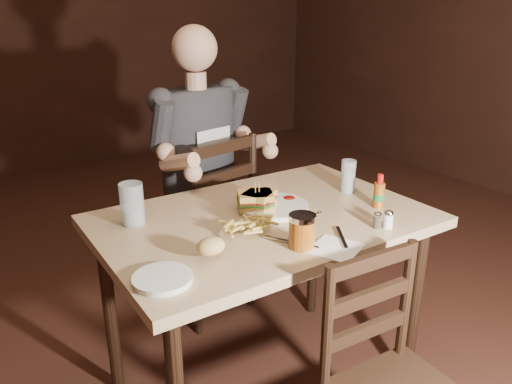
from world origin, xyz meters
TOP-DOWN VIEW (x-y plane):
  - room_shell at (0.00, 0.00)m, footprint 7.00×7.00m
  - main_table at (-0.01, -0.09)m, footprint 1.21×0.82m
  - chair_far at (0.07, 0.58)m, footprint 0.52×0.55m
  - diner at (0.08, 0.54)m, footprint 0.61×0.52m
  - dinner_plate at (0.06, -0.05)m, footprint 0.26×0.26m
  - sandwich_left at (-0.01, -0.03)m, footprint 0.16×0.15m
  - sandwich_right at (0.00, -0.03)m, footprint 0.15×0.14m
  - fries_pile at (-0.13, -0.18)m, footprint 0.24×0.17m
  - ketchup_dollop at (0.15, -0.03)m, footprint 0.05×0.05m
  - glass_left at (-0.43, 0.12)m, footprint 0.08×0.08m
  - glass_right at (0.42, -0.07)m, footprint 0.06×0.06m
  - hot_sauce at (0.40, -0.26)m, footprint 0.04×0.04m
  - salt_shaker at (0.28, -0.41)m, footprint 0.03×0.03m
  - pepper_shaker at (0.25, -0.39)m, footprint 0.03×0.03m
  - syrup_dispenser at (-0.06, -0.36)m, footprint 0.09×0.09m
  - napkin at (0.02, -0.43)m, footprint 0.20×0.19m
  - knife at (-0.07, -0.32)m, footprint 0.11×0.18m
  - fork at (0.09, -0.39)m, footprint 0.10×0.15m
  - side_plate at (-0.52, -0.31)m, footprint 0.17×0.17m
  - bread_roll at (-0.33, -0.26)m, footprint 0.09×0.08m

SIDE VIEW (x-z plane):
  - chair_far at x=0.07m, z-range 0.00..0.94m
  - main_table at x=-0.01m, z-range 0.30..1.07m
  - napkin at x=0.02m, z-range 0.77..0.77m
  - knife at x=-0.07m, z-range 0.77..0.78m
  - fork at x=0.09m, z-range 0.77..0.78m
  - side_plate at x=-0.52m, z-range 0.77..0.78m
  - dinner_plate at x=0.06m, z-range 0.77..0.78m
  - ketchup_dollop at x=0.15m, z-range 0.78..0.80m
  - pepper_shaker at x=0.25m, z-range 0.77..0.82m
  - salt_shaker at x=0.28m, z-range 0.77..0.83m
  - fries_pile at x=-0.13m, z-range 0.78..0.82m
  - bread_roll at x=-0.33m, z-range 0.78..0.84m
  - syrup_dispenser at x=-0.06m, z-range 0.77..0.88m
  - sandwich_right at x=0.00m, z-range 0.78..0.89m
  - hot_sauce at x=0.40m, z-range 0.77..0.90m
  - sandwich_left at x=-0.01m, z-range 0.78..0.89m
  - glass_right at x=0.42m, z-range 0.77..0.91m
  - glass_left at x=-0.43m, z-range 0.77..0.92m
  - diner at x=0.08m, z-range 0.48..1.42m
  - room_shell at x=0.00m, z-range -2.10..4.90m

